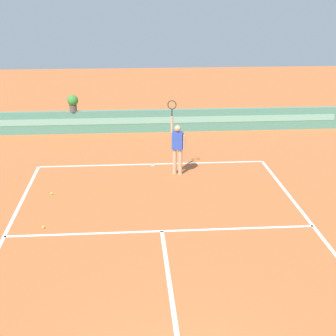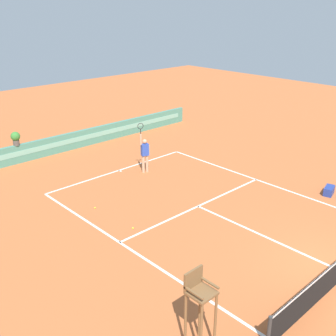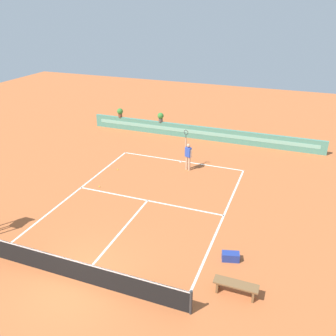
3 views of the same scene
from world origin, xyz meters
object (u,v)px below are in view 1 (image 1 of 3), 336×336
at_px(tennis_ball_near_baseline, 52,194).
at_px(potted_plant_left, 73,102).
at_px(tennis_ball_mid_court, 43,227).
at_px(tennis_player, 177,145).

height_order(tennis_ball_near_baseline, potted_plant_left, potted_plant_left).
bearing_deg(tennis_ball_near_baseline, tennis_ball_mid_court, -87.41).
relative_size(tennis_player, potted_plant_left, 3.57).
bearing_deg(potted_plant_left, tennis_player, -54.01).
distance_m(tennis_ball_near_baseline, tennis_ball_mid_court, 2.38).
bearing_deg(tennis_ball_mid_court, tennis_player, 44.92).
distance_m(tennis_player, potted_plant_left, 6.93).
bearing_deg(tennis_ball_near_baseline, tennis_player, 21.30).
distance_m(tennis_ball_near_baseline, potted_plant_left, 7.32).
xyz_separation_m(tennis_player, tennis_ball_mid_court, (-3.98, -3.97, -1.02)).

